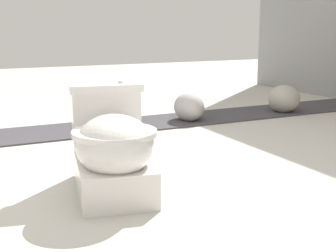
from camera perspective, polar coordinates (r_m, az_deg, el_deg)
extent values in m
plane|color=beige|center=(2.53, -4.75, -6.18)|extent=(14.00, 14.00, 0.00)
cube|color=#423F44|center=(3.82, -4.50, 0.17)|extent=(0.56, 8.00, 0.01)
cube|color=white|center=(2.30, -6.77, -5.94)|extent=(0.66, 0.45, 0.17)
ellipsoid|color=white|center=(2.15, -6.51, -2.29)|extent=(0.50, 0.44, 0.28)
cylinder|color=white|center=(2.14, -6.55, -0.84)|extent=(0.46, 0.46, 0.03)
cube|color=white|center=(2.44, -7.60, 0.81)|extent=(0.24, 0.37, 0.30)
cube|color=white|center=(2.41, -7.71, 4.72)|extent=(0.27, 0.40, 0.04)
cylinder|color=silver|center=(2.42, -5.84, 5.37)|extent=(0.02, 0.02, 0.01)
ellipsoid|color=#B7B2AD|center=(3.96, 2.59, 2.33)|extent=(0.34, 0.27, 0.24)
ellipsoid|color=#ADA899|center=(4.48, 13.98, 3.23)|extent=(0.44, 0.44, 0.26)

